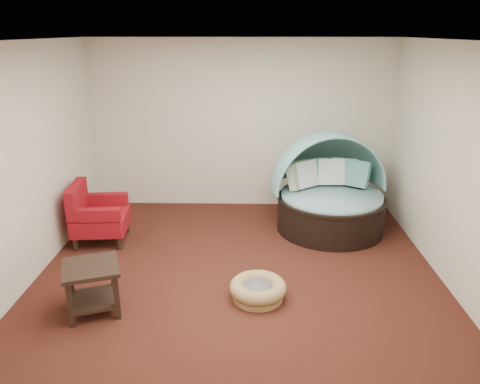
{
  "coord_description": "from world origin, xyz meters",
  "views": [
    {
      "loc": [
        0.13,
        -5.24,
        2.9
      ],
      "look_at": [
        0.01,
        0.6,
        0.88
      ],
      "focal_mm": 35.0,
      "sensor_mm": 36.0,
      "label": 1
    }
  ],
  "objects_px": {
    "pet_basket": "(258,289)",
    "side_table": "(92,282)",
    "canopy_daybed": "(330,185)",
    "red_armchair": "(96,215)"
  },
  "relations": [
    {
      "from": "pet_basket",
      "to": "side_table",
      "type": "distance_m",
      "value": 1.82
    },
    {
      "from": "pet_basket",
      "to": "red_armchair",
      "type": "distance_m",
      "value": 2.75
    },
    {
      "from": "pet_basket",
      "to": "side_table",
      "type": "bearing_deg",
      "value": -171.13
    },
    {
      "from": "canopy_daybed",
      "to": "pet_basket",
      "type": "xyz_separation_m",
      "value": [
        -1.11,
        -2.08,
        -0.57
      ]
    },
    {
      "from": "pet_basket",
      "to": "side_table",
      "type": "relative_size",
      "value": 1.02
    },
    {
      "from": "canopy_daybed",
      "to": "side_table",
      "type": "distance_m",
      "value": 3.75
    },
    {
      "from": "canopy_daybed",
      "to": "pet_basket",
      "type": "relative_size",
      "value": 2.62
    },
    {
      "from": "canopy_daybed",
      "to": "side_table",
      "type": "xyz_separation_m",
      "value": [
        -2.89,
        -2.36,
        -0.33
      ]
    },
    {
      "from": "canopy_daybed",
      "to": "red_armchair",
      "type": "bearing_deg",
      "value": 178.67
    },
    {
      "from": "canopy_daybed",
      "to": "pet_basket",
      "type": "height_order",
      "value": "canopy_daybed"
    }
  ]
}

